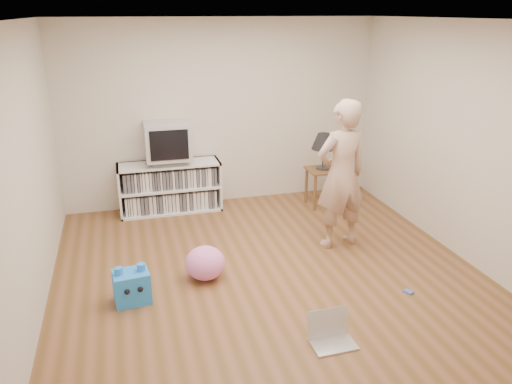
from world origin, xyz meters
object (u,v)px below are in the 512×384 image
object	(u,v)px
dvd_deck	(168,161)
side_table	(322,178)
table_lamp	(324,142)
media_unit	(170,187)
laptop	(330,334)
crt_tv	(167,141)
plush_blue	(132,286)
plush_pink	(205,263)
person	(341,175)

from	to	relation	value
dvd_deck	side_table	xyz separation A→B (m)	(2.13, -0.37, -0.32)
table_lamp	side_table	bearing A→B (deg)	0.00
media_unit	dvd_deck	size ratio (longest dim) A/B	3.11
laptop	media_unit	bearing A→B (deg)	105.15
side_table	table_lamp	world-z (taller)	table_lamp
media_unit	crt_tv	world-z (taller)	crt_tv
media_unit	table_lamp	size ratio (longest dim) A/B	2.72
side_table	table_lamp	xyz separation A→B (m)	(0.00, 0.00, 0.53)
plush_blue	plush_pink	world-z (taller)	plush_blue
media_unit	side_table	xyz separation A→B (m)	(2.13, -0.39, 0.07)
crt_tv	table_lamp	distance (m)	2.16
laptop	plush_pink	bearing A→B (deg)	121.17
crt_tv	plush_blue	size ratio (longest dim) A/B	1.54
media_unit	person	xyz separation A→B (m)	(1.82, -1.65, 0.53)
dvd_deck	laptop	bearing A→B (deg)	-73.63
media_unit	dvd_deck	bearing A→B (deg)	-90.00
media_unit	crt_tv	distance (m)	0.67
side_table	laptop	size ratio (longest dim) A/B	1.45
dvd_deck	laptop	xyz separation A→B (m)	(0.99, -3.36, -0.66)
person	media_unit	bearing A→B (deg)	-51.13
dvd_deck	plush_blue	size ratio (longest dim) A/B	1.16
crt_tv	side_table	bearing A→B (deg)	-9.77
person	plush_blue	xyz separation A→B (m)	(-2.45, -0.64, -0.72)
crt_tv	table_lamp	world-z (taller)	crt_tv
dvd_deck	media_unit	bearing A→B (deg)	90.00
plush_blue	side_table	bearing A→B (deg)	28.02
table_lamp	person	xyz separation A→B (m)	(-0.31, -1.27, -0.06)
person	plush_pink	distance (m)	1.86
person	plush_blue	world-z (taller)	person
media_unit	plush_blue	size ratio (longest dim) A/B	3.60
person	laptop	bearing A→B (deg)	55.22
person	plush_pink	xyz separation A→B (m)	(-1.68, -0.38, -0.71)
media_unit	dvd_deck	world-z (taller)	dvd_deck
media_unit	laptop	distance (m)	3.52
media_unit	person	world-z (taller)	person
table_lamp	plush_blue	distance (m)	3.44
plush_blue	crt_tv	bearing A→B (deg)	67.98
crt_tv	dvd_deck	bearing A→B (deg)	90.00
table_lamp	laptop	size ratio (longest dim) A/B	1.36
media_unit	crt_tv	xyz separation A→B (m)	(0.00, -0.02, 0.67)
table_lamp	laptop	world-z (taller)	table_lamp
media_unit	plush_blue	bearing A→B (deg)	-105.31
crt_tv	person	distance (m)	2.45
crt_tv	plush_blue	world-z (taller)	crt_tv
media_unit	table_lamp	world-z (taller)	table_lamp
laptop	dvd_deck	bearing A→B (deg)	105.22
laptop	plush_blue	bearing A→B (deg)	144.92
crt_tv	person	xyz separation A→B (m)	(1.82, -1.63, -0.14)
media_unit	plush_pink	xyz separation A→B (m)	(0.14, -2.03, -0.17)
dvd_deck	person	xyz separation A→B (m)	(1.82, -1.64, 0.15)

